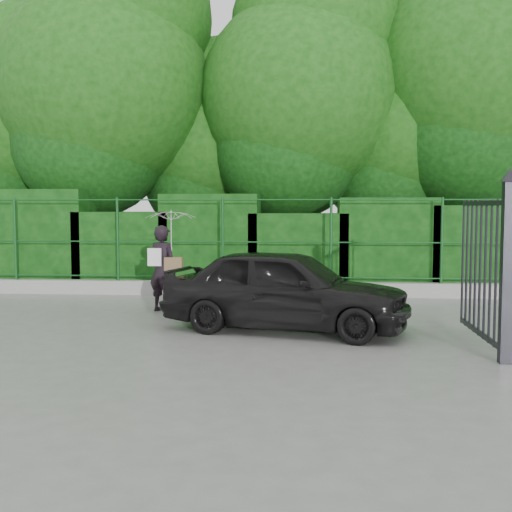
{
  "coord_description": "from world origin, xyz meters",
  "views": [
    {
      "loc": [
        2.18,
        -9.1,
        1.91
      ],
      "look_at": [
        1.36,
        1.3,
        1.1
      ],
      "focal_mm": 45.0,
      "sensor_mm": 36.0,
      "label": 1
    }
  ],
  "objects": [
    {
      "name": "ground",
      "position": [
        0.0,
        0.0,
        0.0
      ],
      "size": [
        80.0,
        80.0,
        0.0
      ],
      "primitive_type": "plane",
      "color": "gray"
    },
    {
      "name": "kerb",
      "position": [
        0.0,
        4.5,
        0.15
      ],
      "size": [
        14.0,
        0.25,
        0.3
      ],
      "primitive_type": "cube",
      "color": "#9E9E99",
      "rests_on": "ground"
    },
    {
      "name": "car",
      "position": [
        1.87,
        0.66,
        0.64
      ],
      "size": [
        4.04,
        2.44,
        1.29
      ],
      "primitive_type": "imported",
      "rotation": [
        0.0,
        0.0,
        1.31
      ],
      "color": "black",
      "rests_on": "ground"
    },
    {
      "name": "trees",
      "position": [
        1.14,
        7.74,
        4.62
      ],
      "size": [
        17.1,
        6.15,
        8.08
      ],
      "color": "black",
      "rests_on": "ground"
    },
    {
      "name": "gate",
      "position": [
        4.6,
        -0.72,
        1.19
      ],
      "size": [
        0.22,
        2.33,
        2.36
      ],
      "color": "black",
      "rests_on": "ground"
    },
    {
      "name": "fence",
      "position": [
        0.22,
        4.5,
        1.2
      ],
      "size": [
        14.13,
        0.06,
        1.8
      ],
      "color": "#12461A",
      "rests_on": "kerb"
    },
    {
      "name": "woman",
      "position": [
        -0.32,
        2.34,
        1.22
      ],
      "size": [
        0.93,
        0.92,
        1.86
      ],
      "color": "black",
      "rests_on": "ground"
    },
    {
      "name": "hedge",
      "position": [
        -0.14,
        5.5,
        1.02
      ],
      "size": [
        14.2,
        1.2,
        2.3
      ],
      "color": "black",
      "rests_on": "ground"
    }
  ]
}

